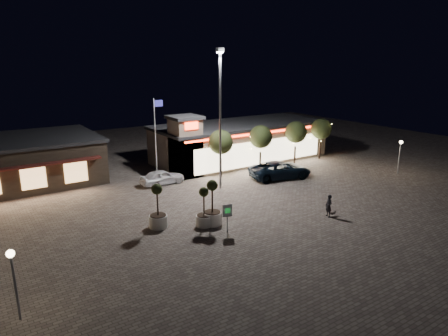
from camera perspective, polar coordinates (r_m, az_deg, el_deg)
ground at (r=29.43m, az=4.76°, el=-7.63°), size 90.00×90.00×0.00m
retail_building at (r=46.40m, az=2.00°, el=3.82°), size 20.40×8.40×6.10m
restaurant_building at (r=42.29m, az=-28.66°, el=0.72°), size 16.40×11.00×4.30m
floodlight_pole at (r=35.06m, az=-0.54°, el=8.06°), size 0.60×0.40×12.38m
flagpole at (r=37.94m, az=-9.67°, el=4.92°), size 0.95×0.10×8.00m
lamp_post_east at (r=44.52m, az=23.86°, el=2.34°), size 0.36×0.36×3.48m
lamp_post_south at (r=20.30m, az=-27.91°, el=-12.89°), size 0.36×0.36×3.48m
string_tree_a at (r=39.19m, az=-0.47°, el=3.70°), size 2.42×2.42×4.79m
string_tree_b at (r=42.07m, az=5.27°, el=4.44°), size 2.42×2.42×4.79m
string_tree_c at (r=45.33m, az=10.23°, el=5.05°), size 2.42×2.42×4.79m
string_tree_d at (r=48.14m, az=13.70°, el=5.45°), size 2.42×2.42×4.79m
pickup_truck at (r=39.83m, az=8.05°, el=-0.26°), size 6.66×4.15×1.72m
white_sedan at (r=38.01m, az=-8.81°, el=-1.29°), size 4.16×1.69×1.41m
pedestrian at (r=30.90m, az=14.74°, el=-5.26°), size 0.50×0.68×1.71m
dog at (r=31.41m, az=15.41°, el=-6.13°), size 0.49×0.20×0.26m
planter_left at (r=28.42m, az=-9.41°, el=-6.50°), size 1.30×1.30×3.19m
planter_mid at (r=28.35m, az=-2.87°, el=-6.58°), size 1.16×1.16×2.86m
planter_right at (r=28.55m, az=-1.68°, el=-6.11°), size 1.34×1.34×3.30m
valet_sign at (r=27.07m, az=0.48°, el=-6.44°), size 0.65×0.25×2.02m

